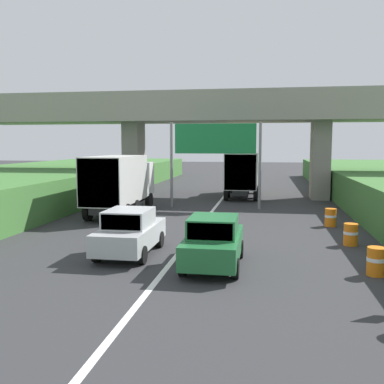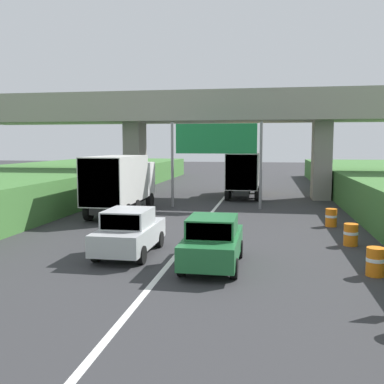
{
  "view_description": "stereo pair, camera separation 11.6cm",
  "coord_description": "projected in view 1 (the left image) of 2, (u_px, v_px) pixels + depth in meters",
  "views": [
    {
      "loc": [
        3.19,
        -0.84,
        4.12
      ],
      "look_at": [
        0.0,
        18.18,
        2.0
      ],
      "focal_mm": 40.99,
      "sensor_mm": 36.0,
      "label": 1
    },
    {
      "loc": [
        3.3,
        -0.82,
        4.12
      ],
      "look_at": [
        0.0,
        18.18,
        2.0
      ],
      "focal_mm": 40.99,
      "sensor_mm": 36.0,
      "label": 2
    }
  ],
  "objects": [
    {
      "name": "car_silver",
      "position": [
        130.0,
        232.0,
        16.32
      ],
      "size": [
        1.86,
        4.1,
        1.72
      ],
      "color": "#B2B5B7",
      "rests_on": "ground"
    },
    {
      "name": "construction_barrel_4",
      "position": [
        331.0,
        217.0,
        21.95
      ],
      "size": [
        0.57,
        0.57,
        0.9
      ],
      "color": "orange",
      "rests_on": "ground"
    },
    {
      "name": "truck_white",
      "position": [
        120.0,
        182.0,
        25.53
      ],
      "size": [
        2.44,
        7.3,
        3.44
      ],
      "color": "black",
      "rests_on": "ground"
    },
    {
      "name": "overpass_bridge",
      "position": [
        224.0,
        118.0,
        33.53
      ],
      "size": [
        40.0,
        4.8,
        8.01
      ],
      "color": "gray",
      "rests_on": "ground"
    },
    {
      "name": "overhead_highway_sign",
      "position": [
        215.0,
        144.0,
        27.9
      ],
      "size": [
        5.88,
        0.18,
        5.51
      ],
      "color": "slate",
      "rests_on": "ground"
    },
    {
      "name": "construction_barrel_3",
      "position": [
        351.0,
        234.0,
        17.82
      ],
      "size": [
        0.57,
        0.57,
        0.9
      ],
      "color": "orange",
      "rests_on": "ground"
    },
    {
      "name": "lane_centre_stripe",
      "position": [
        214.0,
        209.0,
        27.71
      ],
      "size": [
        0.2,
        92.88,
        0.01
      ],
      "primitive_type": "cube",
      "color": "white",
      "rests_on": "ground"
    },
    {
      "name": "car_green",
      "position": [
        214.0,
        242.0,
        14.7
      ],
      "size": [
        1.86,
        4.1,
        1.72
      ],
      "color": "#236B38",
      "rests_on": "ground"
    },
    {
      "name": "construction_barrel_2",
      "position": [
        376.0,
        261.0,
        13.73
      ],
      "size": [
        0.57,
        0.57,
        0.9
      ],
      "color": "orange",
      "rests_on": "ground"
    },
    {
      "name": "truck_yellow",
      "position": [
        243.0,
        172.0,
        33.93
      ],
      "size": [
        2.44,
        7.3,
        3.44
      ],
      "color": "black",
      "rests_on": "ground"
    }
  ]
}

